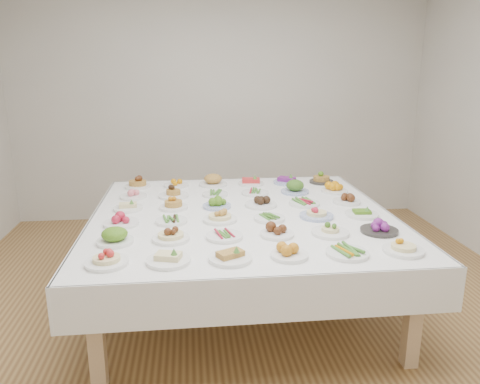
{
  "coord_description": "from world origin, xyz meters",
  "views": [
    {
      "loc": [
        -0.41,
        -3.24,
        1.85
      ],
      "look_at": [
        -0.01,
        0.35,
        0.88
      ],
      "focal_mm": 35.0,
      "sensor_mm": 36.0,
      "label": 1
    }
  ],
  "objects": [
    {
      "name": "room_envelope",
      "position": [
        0.0,
        0.0,
        1.83
      ],
      "size": [
        5.02,
        5.02,
        2.81
      ],
      "color": "#A17A43",
      "rests_on": "ground"
    },
    {
      "name": "display_table",
      "position": [
        -0.01,
        0.2,
        0.69
      ],
      "size": [
        2.31,
        2.31,
        0.75
      ],
      "color": "white",
      "rests_on": "ground"
    },
    {
      "name": "dish_0",
      "position": [
        -0.89,
        -0.68,
        0.81
      ],
      "size": [
        0.26,
        0.26,
        0.14
      ],
      "color": "white",
      "rests_on": "display_table"
    },
    {
      "name": "dish_1",
      "position": [
        -0.54,
        -0.69,
        0.79
      ],
      "size": [
        0.25,
        0.25,
        0.11
      ],
      "color": "white",
      "rests_on": "display_table"
    },
    {
      "name": "dish_2",
      "position": [
        -0.18,
        -0.7,
        0.79
      ],
      "size": [
        0.25,
        0.25,
        0.11
      ],
      "color": "white",
      "rests_on": "display_table"
    },
    {
      "name": "dish_3",
      "position": [
        0.17,
        -0.69,
        0.79
      ],
      "size": [
        0.22,
        0.22,
        0.1
      ],
      "color": "white",
      "rests_on": "display_table"
    },
    {
      "name": "dish_4",
      "position": [
        0.53,
        -0.7,
        0.78
      ],
      "size": [
        0.27,
        0.25,
        0.06
      ],
      "color": "white",
      "rests_on": "display_table"
    },
    {
      "name": "dish_5",
      "position": [
        0.88,
        -0.7,
        0.8
      ],
      "size": [
        0.24,
        0.24,
        0.12
      ],
      "color": "white",
      "rests_on": "display_table"
    },
    {
      "name": "dish_6",
      "position": [
        -0.9,
        -0.34,
        0.81
      ],
      "size": [
        0.23,
        0.23,
        0.13
      ],
      "color": "white",
      "rests_on": "display_table"
    },
    {
      "name": "dish_7",
      "position": [
        -0.54,
        -0.33,
        0.82
      ],
      "size": [
        0.24,
        0.24,
        0.14
      ],
      "color": "white",
      "rests_on": "display_table"
    },
    {
      "name": "dish_8",
      "position": [
        -0.19,
        -0.33,
        0.77
      ],
      "size": [
        0.24,
        0.24,
        0.05
      ],
      "color": "white",
      "rests_on": "display_table"
    },
    {
      "name": "dish_9",
      "position": [
        0.17,
        -0.33,
        0.8
      ],
      "size": [
        0.23,
        0.23,
        0.11
      ],
      "color": "white",
      "rests_on": "display_table"
    },
    {
      "name": "dish_10",
      "position": [
        0.53,
        -0.34,
        0.8
      ],
      "size": [
        0.25,
        0.25,
        0.12
      ],
      "color": "white",
      "rests_on": "display_table"
    },
    {
      "name": "dish_11",
      "position": [
        0.88,
        -0.34,
        0.8
      ],
      "size": [
        0.25,
        0.25,
        0.11
      ],
      "color": "#2D2A28",
      "rests_on": "display_table"
    },
    {
      "name": "dish_12",
      "position": [
        -0.9,
        0.02,
        0.8
      ],
      "size": [
        0.25,
        0.25,
        0.11
      ],
      "color": "white",
      "rests_on": "display_table"
    },
    {
      "name": "dish_13",
      "position": [
        -0.55,
        0.03,
        0.77
      ],
      "size": [
        0.23,
        0.23,
        0.05
      ],
      "color": "white",
      "rests_on": "display_table"
    },
    {
      "name": "dish_14",
      "position": [
        -0.19,
        0.03,
        0.81
      ],
      "size": [
        0.25,
        0.25,
        0.14
      ],
      "color": "white",
      "rests_on": "display_table"
    },
    {
      "name": "dish_15",
      "position": [
        0.17,
        0.01,
        0.77
      ],
      "size": [
        0.23,
        0.23,
        0.05
      ],
      "color": "white",
      "rests_on": "display_table"
    },
    {
      "name": "dish_16",
      "position": [
        0.54,
        0.03,
        0.8
      ],
      "size": [
        0.25,
        0.25,
        0.12
      ],
      "color": "#4C66B2",
      "rests_on": "display_table"
    },
    {
      "name": "dish_17",
      "position": [
        0.89,
        0.03,
        0.79
      ],
      "size": [
        0.24,
        0.24,
        0.1
      ],
      "color": "white",
      "rests_on": "display_table"
    },
    {
      "name": "dish_18",
      "position": [
        -0.9,
        0.38,
        0.78
      ],
      "size": [
        0.23,
        0.23,
        0.09
      ],
      "color": "white",
      "rests_on": "display_table"
    },
    {
      "name": "dish_19",
      "position": [
        -0.54,
        0.37,
        0.8
      ],
      "size": [
        0.22,
        0.22,
        0.12
      ],
      "color": "white",
      "rests_on": "display_table"
    },
    {
      "name": "dish_20",
      "position": [
        -0.2,
        0.37,
        0.8
      ],
      "size": [
        0.22,
        0.22,
        0.1
      ],
      "color": "#4C66B2",
      "rests_on": "display_table"
    },
    {
      "name": "dish_21",
      "position": [
        0.16,
        0.37,
        0.8
      ],
      "size": [
        0.26,
        0.26,
        0.11
      ],
      "color": "white",
      "rests_on": "display_table"
    },
    {
      "name": "dish_22",
      "position": [
        0.53,
        0.37,
        0.78
      ],
      "size": [
        0.25,
        0.25,
        0.06
      ],
      "color": "white",
      "rests_on": "display_table"
    },
    {
      "name": "dish_23",
      "position": [
        0.89,
        0.38,
        0.79
      ],
      "size": [
        0.23,
        0.23,
        0.09
      ],
      "color": "white",
      "rests_on": "display_table"
    },
    {
      "name": "dish_24",
      "position": [
        -0.9,
        0.74,
        0.79
      ],
      "size": [
        0.23,
        0.23,
        0.1
      ],
      "color": "white",
      "rests_on": "display_table"
    },
    {
      "name": "dish_25",
      "position": [
        -0.55,
        0.73,
        0.81
      ],
      "size": [
        0.26,
        0.26,
        0.14
      ],
      "color": "white",
      "rests_on": "display_table"
    },
    {
      "name": "dish_26",
      "position": [
        -0.19,
        0.73,
        0.77
      ],
      "size": [
        0.22,
        0.22,
        0.05
      ],
      "color": "white",
      "rests_on": "display_table"
    },
    {
      "name": "dish_27",
      "position": [
        0.17,
        0.74,
        0.77
      ],
      "size": [
        0.24,
        0.24,
        0.05
      ],
      "color": "white",
      "rests_on": "display_table"
    },
    {
      "name": "dish_28",
      "position": [
        0.53,
        0.74,
        0.81
      ],
      "size": [
        0.25,
        0.25,
        0.13
      ],
      "color": "#4C66B2",
      "rests_on": "display_table"
    },
    {
      "name": "dish_29",
      "position": [
        0.89,
        0.73,
        0.8
      ],
      "size": [
        0.23,
        0.23,
        0.11
      ],
      "color": "white",
      "rests_on": "display_table"
    },
    {
      "name": "dish_30",
      "position": [
        -0.89,
        1.09,
        0.82
      ],
      "size": [
        0.23,
        0.23,
        0.14
      ],
      "color": "white",
      "rests_on": "display_table"
    },
    {
      "name": "dish_31",
      "position": [
        -0.53,
        1.09,
        0.79
      ],
      "size": [
        0.23,
        0.23,
        0.1
      ],
      "color": "white",
      "rests_on": "display_table"
    },
    {
      "name": "dish_32",
      "position": [
        -0.18,
        1.1,
        0.82
      ],
      "size": [
        0.26,
        0.26,
        0.15
      ],
      "color": "white",
      "rests_on": "display_table"
    },
    {
      "name": "dish_33",
      "position": [
        0.18,
        1.08,
        0.79
      ],
      "size": [
        0.24,
        0.24,
        0.1
      ],
      "color": "white",
      "rests_on": "display_table"
    },
    {
      "name": "dish_34",
      "position": [
        0.53,
        1.1,
        0.79
      ],
      "size": [
        0.25,
        0.25,
        0.11
      ],
      "color": "#4C66B2",
      "rests_on": "display_table"
    },
    {
      "name": "dish_35",
      "position": [
        0.87,
        1.08,
        0.82
      ],
      "size": [
        0.23,
        0.23,
        0.14
      ],
      "color": "#2D2A28",
      "rests_on": "display_table"
    }
  ]
}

